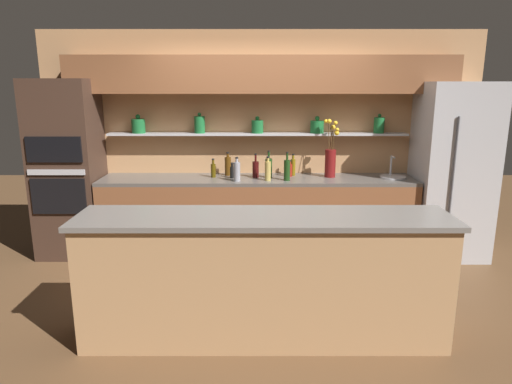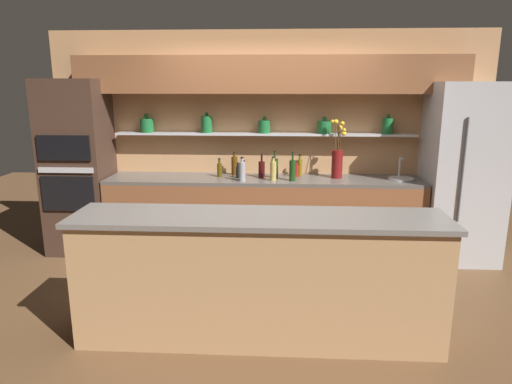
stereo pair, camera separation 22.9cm
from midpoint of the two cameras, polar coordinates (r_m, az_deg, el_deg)
name	(u,v)px [view 1 (the left image)]	position (r m, az deg, el deg)	size (l,w,h in m)	color
ground_plane	(264,299)	(4.44, -0.52, -13.29)	(12.00, 12.00, 0.00)	brown
back_wall_unit	(263,121)	(5.51, -0.38, 8.80)	(5.20, 0.44, 2.60)	tan
back_counter_unit	(259,216)	(5.42, -0.84, -3.00)	(3.65, 0.62, 0.92)	brown
island_counter	(265,278)	(3.63, -0.67, -10.67)	(2.87, 0.61, 1.02)	tan
refrigerator	(454,171)	(5.68, 22.43, 2.39)	(0.80, 0.73, 2.01)	#B7B7BC
oven_tower	(70,169)	(5.76, -23.31, 2.62)	(0.71, 0.64, 2.05)	#3D281E
flower_vase	(332,158)	(5.39, 8.30, 4.17)	(0.18, 0.14, 0.68)	maroon
sink_fixture	(394,176)	(5.52, 15.79, 1.95)	(0.29, 0.29, 0.25)	#B7B7BC
bottle_wine_0	(288,170)	(5.16, 2.81, 2.79)	(0.07, 0.07, 0.33)	#193814
bottle_sauce_1	(239,169)	(5.41, -3.39, 2.83)	(0.05, 0.05, 0.19)	#9E4C0A
bottle_spirit_2	(229,166)	(5.46, -4.54, 3.28)	(0.08, 0.08, 0.28)	#4C2D0C
bottle_sauce_3	(291,170)	(5.40, 3.22, 2.80)	(0.06, 0.06, 0.19)	maroon
bottle_oil_4	(295,167)	(5.45, 3.65, 3.18)	(0.06, 0.06, 0.26)	brown
bottle_oil_5	(215,170)	(5.37, -6.40, 2.76)	(0.06, 0.06, 0.22)	#47380A
bottle_spirit_6	(269,171)	(5.15, 0.41, 2.69)	(0.07, 0.07, 0.28)	tan
bottle_wine_7	(270,168)	(5.31, 0.54, 3.05)	(0.08, 0.08, 0.32)	#193814
bottle_sauce_8	(234,172)	(5.31, -4.04, 2.55)	(0.05, 0.05, 0.18)	black
bottle_wine_9	(257,169)	(5.33, -1.09, 2.90)	(0.07, 0.07, 0.28)	#380C0C
bottle_spirit_10	(238,171)	(5.12, -3.49, 2.60)	(0.08, 0.08, 0.27)	gray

